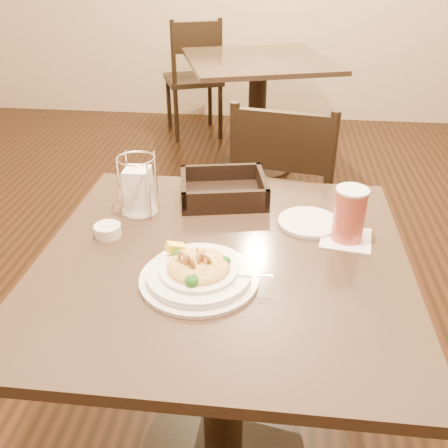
# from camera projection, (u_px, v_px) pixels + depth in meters

# --- Properties ---
(main_table) EXTENTS (0.90, 0.90, 0.76)m
(main_table) POSITION_uv_depth(u_px,v_px,m) (223.00, 331.00, 1.34)
(main_table) COLOR black
(main_table) RESTS_ON ground
(background_table) EXTENTS (1.13, 1.13, 0.76)m
(background_table) POSITION_uv_depth(u_px,v_px,m) (258.00, 96.00, 3.35)
(background_table) COLOR black
(background_table) RESTS_ON ground
(dining_chair_near) EXTENTS (0.49, 0.49, 0.93)m
(dining_chair_near) POSITION_uv_depth(u_px,v_px,m) (284.00, 200.00, 2.07)
(dining_chair_near) COLOR black
(dining_chair_near) RESTS_ON ground
(dining_chair_far) EXTENTS (0.54, 0.54, 0.93)m
(dining_chair_far) POSITION_uv_depth(u_px,v_px,m) (194.00, 75.00, 3.95)
(dining_chair_far) COLOR black
(dining_chair_far) RESTS_ON ground
(pasta_bowl) EXTENTS (0.30, 0.27, 0.09)m
(pasta_bowl) POSITION_uv_depth(u_px,v_px,m) (199.00, 272.00, 1.12)
(pasta_bowl) COLOR white
(pasta_bowl) RESTS_ON main_table
(drink_glass) EXTENTS (0.14, 0.14, 0.14)m
(drink_glass) POSITION_uv_depth(u_px,v_px,m) (349.00, 215.00, 1.26)
(drink_glass) COLOR white
(drink_glass) RESTS_ON main_table
(bread_basket) EXTENTS (0.28, 0.25, 0.07)m
(bread_basket) POSITION_uv_depth(u_px,v_px,m) (223.00, 191.00, 1.48)
(bread_basket) COLOR black
(bread_basket) RESTS_ON main_table
(napkin_caddy) EXTENTS (0.11, 0.11, 0.17)m
(napkin_caddy) POSITION_uv_depth(u_px,v_px,m) (139.00, 189.00, 1.39)
(napkin_caddy) COLOR silver
(napkin_caddy) RESTS_ON main_table
(side_plate) EXTENTS (0.19, 0.19, 0.01)m
(side_plate) POSITION_uv_depth(u_px,v_px,m) (309.00, 222.00, 1.36)
(side_plate) COLOR white
(side_plate) RESTS_ON main_table
(butter_ramekin) EXTENTS (0.09, 0.09, 0.03)m
(butter_ramekin) POSITION_uv_depth(u_px,v_px,m) (108.00, 231.00, 1.30)
(butter_ramekin) COLOR white
(butter_ramekin) RESTS_ON main_table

